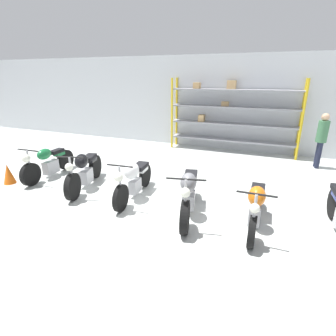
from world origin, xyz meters
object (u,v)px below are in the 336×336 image
(motorcycle_orange, at_px, (256,205))
(person_browsing, at_px, (322,136))
(shelving_rack, at_px, (231,114))
(motorcycle_grey, at_px, (189,193))
(motorcycle_black, at_px, (84,171))
(traffic_cone, at_px, (8,174))
(motorcycle_white, at_px, (134,178))
(motorcycle_green, at_px, (48,163))

(motorcycle_orange, xyz_separation_m, person_browsing, (1.59, 4.41, 0.60))
(shelving_rack, distance_m, motorcycle_grey, 5.43)
(motorcycle_black, distance_m, traffic_cone, 2.23)
(person_browsing, bearing_deg, motorcycle_orange, 63.27)
(shelving_rack, bearing_deg, person_browsing, -16.60)
(motorcycle_white, height_order, motorcycle_grey, motorcycle_grey)
(person_browsing, bearing_deg, motorcycle_green, 20.80)
(motorcycle_black, relative_size, traffic_cone, 3.82)
(motorcycle_green, xyz_separation_m, motorcycle_white, (2.98, -0.30, 0.07))
(shelving_rack, xyz_separation_m, motorcycle_black, (-2.93, -5.00, -0.98))
(motorcycle_grey, xyz_separation_m, traffic_cone, (-5.11, -0.22, -0.22))
(motorcycle_grey, distance_m, traffic_cone, 5.12)
(motorcycle_white, xyz_separation_m, person_browsing, (4.42, 4.18, 0.52))
(motorcycle_green, height_order, motorcycle_black, motorcycle_black)
(shelving_rack, distance_m, motorcycle_orange, 5.57)
(shelving_rack, bearing_deg, traffic_cone, -132.42)
(shelving_rack, height_order, motorcycle_green, shelving_rack)
(motorcycle_black, bearing_deg, shelving_rack, 133.89)
(traffic_cone, bearing_deg, shelving_rack, 47.58)
(shelving_rack, relative_size, motorcycle_white, 2.34)
(motorcycle_grey, bearing_deg, person_browsing, 133.99)
(motorcycle_grey, bearing_deg, shelving_rack, 168.01)
(motorcycle_orange, relative_size, traffic_cone, 3.72)
(motorcycle_black, xyz_separation_m, motorcycle_orange, (4.32, -0.29, -0.04))
(motorcycle_white, height_order, traffic_cone, motorcycle_white)
(motorcycle_black, relative_size, motorcycle_grey, 1.00)
(motorcycle_green, distance_m, person_browsing, 8.38)
(motorcycle_green, distance_m, traffic_cone, 1.04)
(shelving_rack, bearing_deg, motorcycle_green, -132.76)
(motorcycle_green, xyz_separation_m, motorcycle_black, (1.48, -0.23, 0.03))
(shelving_rack, distance_m, motorcycle_green, 6.57)
(traffic_cone, bearing_deg, person_browsing, 30.02)
(motorcycle_green, relative_size, traffic_cone, 3.69)
(traffic_cone, bearing_deg, motorcycle_white, 7.54)
(traffic_cone, bearing_deg, motorcycle_green, 49.76)
(motorcycle_black, distance_m, motorcycle_white, 1.50)
(motorcycle_green, bearing_deg, motorcycle_grey, 79.98)
(shelving_rack, relative_size, motorcycle_black, 2.28)
(motorcycle_white, height_order, person_browsing, person_browsing)
(motorcycle_grey, relative_size, motorcycle_orange, 1.03)
(motorcycle_black, height_order, person_browsing, person_browsing)
(shelving_rack, bearing_deg, motorcycle_black, -120.31)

